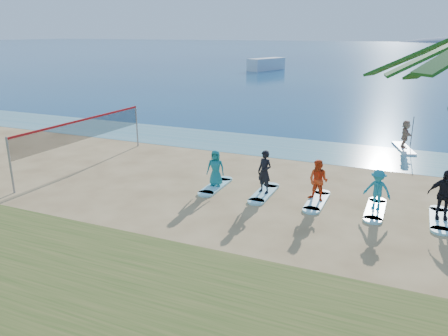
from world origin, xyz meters
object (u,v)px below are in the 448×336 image
at_px(surfboard_2, 317,201).
at_px(student_0, 216,168).
at_px(paddleboard, 404,148).
at_px(boat_offshore_a, 266,70).
at_px(student_4, 444,195).
at_px(paddleboarder, 405,134).
at_px(student_1, 265,172).
at_px(surfboard_3, 375,210).
at_px(surfboard_4, 440,219).
at_px(surfboard_0, 216,186).
at_px(student_2, 318,181).
at_px(volleyball_net, 83,130).
at_px(student_3, 377,190).
at_px(surfboard_1, 264,193).

bearing_deg(surfboard_2, student_0, 180.00).
relative_size(paddleboard, surfboard_2, 1.36).
height_order(boat_offshore_a, student_4, student_4).
distance_m(paddleboard, paddleboarder, 0.87).
xyz_separation_m(paddleboarder, boat_offshore_a, (-24.92, 49.34, -0.93)).
bearing_deg(student_4, student_1, 174.60).
xyz_separation_m(surfboard_3, surfboard_4, (2.30, 0.00, 0.00)).
xyz_separation_m(surfboard_0, student_4, (9.19, 0.00, 0.99)).
distance_m(surfboard_2, student_2, 0.90).
bearing_deg(volleyball_net, surfboard_0, -2.40).
bearing_deg(boat_offshore_a, student_3, -48.45).
bearing_deg(student_2, student_0, -166.08).
distance_m(paddleboard, surfboard_4, 10.64).
bearing_deg(volleyball_net, student_2, -1.50).
height_order(paddleboard, surfboard_3, paddleboard).
height_order(surfboard_0, surfboard_4, same).
height_order(student_0, surfboard_3, student_0).
distance_m(paddleboarder, student_1, 11.75).
xyz_separation_m(volleyball_net, surfboard_3, (14.51, -0.32, -1.86)).
height_order(student_0, surfboard_1, student_0).
distance_m(surfboard_0, surfboard_1, 2.30).
bearing_deg(student_0, surfboard_4, -9.38).
height_order(surfboard_0, student_2, student_2).
xyz_separation_m(student_0, surfboard_2, (4.59, 0.00, -0.86)).
bearing_deg(paddleboard, student_2, -122.00).
distance_m(paddleboard, student_4, 10.69).
height_order(paddleboard, student_3, student_3).
bearing_deg(student_2, surfboard_4, 13.92).
height_order(paddleboard, surfboard_2, paddleboard).
relative_size(student_0, student_1, 0.88).
xyz_separation_m(surfboard_1, student_4, (6.89, 0.00, 0.99)).
distance_m(volleyball_net, student_2, 12.25).
bearing_deg(student_1, paddleboarder, 85.64).
xyz_separation_m(paddleboard, surfboard_3, (-0.66, -10.52, -0.01)).
bearing_deg(surfboard_0, surfboard_4, 0.00).
relative_size(surfboard_0, student_3, 1.37).
relative_size(student_1, student_4, 0.99).
bearing_deg(surfboard_0, paddleboarder, 54.34).
relative_size(surfboard_3, student_3, 1.37).
height_order(surfboard_1, student_2, student_2).
distance_m(volleyball_net, surfboard_1, 10.09).
distance_m(student_1, surfboard_2, 2.50).
distance_m(volleyball_net, paddleboard, 18.37).
distance_m(paddleboarder, boat_offshore_a, 55.29).
xyz_separation_m(volleyball_net, surfboard_0, (7.62, -0.32, -1.86)).
height_order(paddleboarder, student_0, paddleboarder).
bearing_deg(surfboard_1, student_3, 0.00).
relative_size(paddleboard, surfboard_3, 1.36).
distance_m(volleyball_net, student_1, 9.96).
distance_m(student_0, student_2, 4.59).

